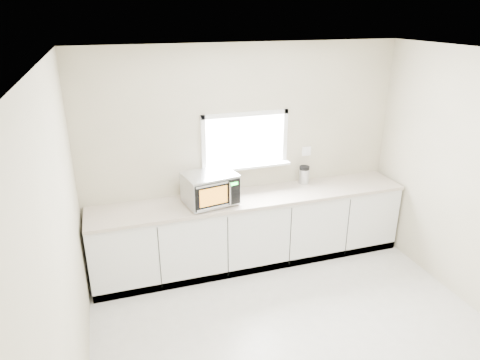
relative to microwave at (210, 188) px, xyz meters
name	(u,v)px	position (x,y,z in m)	size (l,w,h in m)	color
ground	(310,353)	(0.54, -1.65, -1.11)	(4.00, 4.00, 0.00)	beige
back_wall	(245,154)	(0.54, 0.35, 0.25)	(4.00, 0.17, 2.70)	beige
cabinets	(252,231)	(0.54, 0.05, -0.67)	(3.92, 0.60, 0.88)	silver
countertop	(252,198)	(0.54, 0.04, -0.21)	(3.92, 0.64, 0.04)	beige
microwave	(210,188)	(0.00, 0.00, 0.00)	(0.64, 0.54, 0.37)	black
knife_block	(191,190)	(-0.20, 0.12, -0.05)	(0.11, 0.23, 0.33)	#432718
cutting_board	(193,185)	(-0.14, 0.29, -0.05)	(0.28, 0.28, 0.02)	#A1603E
coffee_grinder	(304,175)	(1.32, 0.24, -0.08)	(0.14, 0.14, 0.24)	#B2B5BA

